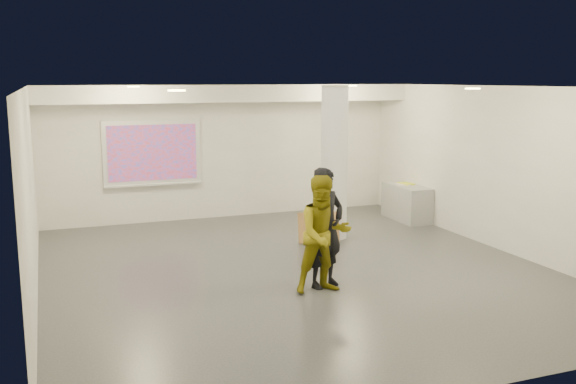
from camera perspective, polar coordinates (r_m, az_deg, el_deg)
name	(u,v)px	position (r m, az deg, el deg)	size (l,w,h in m)	color
floor	(297,270)	(10.68, 0.77, -6.97)	(8.00, 9.00, 0.01)	#34363B
ceiling	(297,87)	(10.21, 0.81, 9.34)	(8.00, 9.00, 0.01)	white
wall_back	(223,152)	(14.58, -5.76, 3.60)	(8.00, 0.01, 3.00)	silver
wall_front	(468,249)	(6.46, 15.73, -4.91)	(8.00, 0.01, 3.00)	silver
wall_left	(30,197)	(9.63, -21.92, -0.40)	(0.01, 9.00, 3.00)	silver
wall_right	(500,169)	(12.37, 18.29, 1.99)	(0.01, 9.00, 3.00)	silver
soffit_band	(229,93)	(13.96, -5.26, 8.75)	(8.00, 1.10, 0.36)	silver
downlight_nw	(133,87)	(12.09, -13.58, 9.08)	(0.22, 0.22, 0.02)	#F1E97F
downlight_ne	(352,86)	(13.39, 5.68, 9.38)	(0.22, 0.22, 0.02)	#F1E97F
downlight_sw	(177,90)	(8.14, -9.87, 8.88)	(0.22, 0.22, 0.02)	#F1E97F
downlight_se	(473,89)	(9.97, 16.10, 8.83)	(0.22, 0.22, 0.02)	#F1E97F
column	(334,163)	(12.56, 4.13, 2.59)	(0.52, 0.52, 3.00)	white
projection_screen	(152,153)	(14.20, -11.96, 3.37)	(2.10, 0.13, 1.42)	silver
credenza	(407,203)	(14.57, 10.50, -0.94)	(0.56, 1.34, 0.78)	gray
papers_stack	(403,184)	(14.58, 10.15, 0.69)	(0.28, 0.35, 0.02)	silver
postit_pad	(406,184)	(14.62, 10.45, 0.73)	(0.24, 0.33, 0.03)	yellow
cardboard_back	(325,228)	(12.34, 3.27, -3.18)	(0.56, 0.05, 0.61)	olive
cardboard_front	(312,227)	(12.38, 2.15, -3.17)	(0.54, 0.05, 0.60)	olive
woman	(326,228)	(9.67, 3.38, -3.21)	(0.66, 0.44, 1.82)	black
man	(324,234)	(9.42, 3.22, -3.79)	(0.85, 0.66, 1.75)	olive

